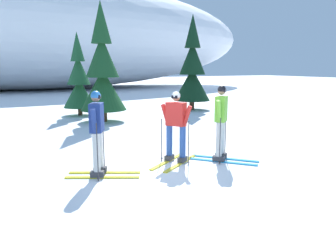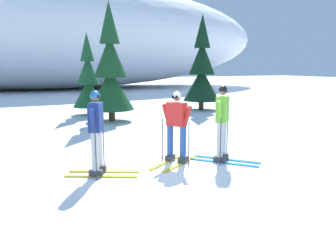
# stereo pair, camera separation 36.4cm
# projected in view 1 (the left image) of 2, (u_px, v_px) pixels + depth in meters

# --- Properties ---
(ground_plane) EXTENTS (120.00, 120.00, 0.00)m
(ground_plane) POSITION_uv_depth(u_px,v_px,m) (162.00, 172.00, 7.21)
(ground_plane) COLOR white
(skier_red_jacket) EXTENTS (1.55, 1.27, 1.72)m
(skier_red_jacket) POSITION_uv_depth(u_px,v_px,m) (176.00, 125.00, 7.80)
(skier_red_jacket) COLOR gold
(skier_red_jacket) RESTS_ON ground
(skier_navy_jacket) EXTENTS (1.58, 1.06, 1.82)m
(skier_navy_jacket) POSITION_uv_depth(u_px,v_px,m) (98.00, 132.00, 6.80)
(skier_navy_jacket) COLOR gold
(skier_navy_jacket) RESTS_ON ground
(skier_lime_jacket) EXTENTS (1.43, 1.52, 1.86)m
(skier_lime_jacket) POSITION_uv_depth(u_px,v_px,m) (221.00, 122.00, 7.93)
(skier_lime_jacket) COLOR #2893CC
(skier_lime_jacket) RESTS_ON ground
(pine_tree_center_left) EXTENTS (1.50, 1.50, 3.89)m
(pine_tree_center_left) POSITION_uv_depth(u_px,v_px,m) (79.00, 81.00, 15.29)
(pine_tree_center_left) COLOR #47301E
(pine_tree_center_left) RESTS_ON ground
(pine_tree_center_right) EXTENTS (1.91, 1.91, 4.94)m
(pine_tree_center_right) POSITION_uv_depth(u_px,v_px,m) (102.00, 72.00, 13.47)
(pine_tree_center_right) COLOR #47301E
(pine_tree_center_right) RESTS_ON ground
(pine_tree_far_right) EXTENTS (1.93, 1.93, 5.00)m
(pine_tree_far_right) POSITION_uv_depth(u_px,v_px,m) (192.00, 71.00, 17.29)
(pine_tree_far_right) COLOR #47301E
(pine_tree_far_right) RESTS_ON ground
(snow_ridge_background) EXTENTS (47.79, 20.02, 10.93)m
(snow_ridge_background) POSITION_uv_depth(u_px,v_px,m) (31.00, 34.00, 32.27)
(snow_ridge_background) COLOR white
(snow_ridge_background) RESTS_ON ground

